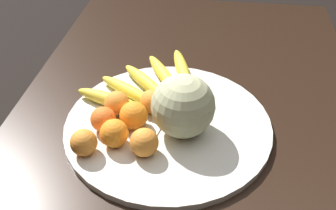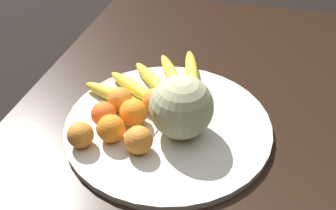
{
  "view_description": "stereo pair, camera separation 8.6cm",
  "coord_description": "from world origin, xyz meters",
  "px_view_note": "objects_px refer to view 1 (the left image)",
  "views": [
    {
      "loc": [
        0.61,
        0.05,
        1.3
      ],
      "look_at": [
        -0.05,
        -0.05,
        0.77
      ],
      "focal_mm": 42.0,
      "sensor_mm": 36.0,
      "label": 1
    },
    {
      "loc": [
        0.6,
        0.13,
        1.3
      ],
      "look_at": [
        -0.05,
        -0.05,
        0.77
      ],
      "focal_mm": 42.0,
      "sensor_mm": 36.0,
      "label": 2
    }
  ],
  "objects_px": {
    "kitchen_table": "(184,173)",
    "orange_back_right": "(103,119)",
    "produce_tag": "(155,127)",
    "orange_front_right": "(144,142)",
    "orange_side_extra": "(152,101)",
    "orange_mid_center": "(84,143)",
    "orange_front_left": "(117,103)",
    "orange_back_left": "(114,133)",
    "orange_top_small": "(134,115)",
    "fruit_bowl": "(168,125)",
    "banana_bunch": "(148,83)",
    "melon": "(183,106)"
  },
  "relations": [
    {
      "from": "fruit_bowl",
      "to": "orange_back_right",
      "type": "bearing_deg",
      "value": -73.24
    },
    {
      "from": "orange_front_right",
      "to": "produce_tag",
      "type": "height_order",
      "value": "orange_front_right"
    },
    {
      "from": "orange_top_small",
      "to": "orange_front_right",
      "type": "bearing_deg",
      "value": 25.67
    },
    {
      "from": "kitchen_table",
      "to": "produce_tag",
      "type": "bearing_deg",
      "value": -113.11
    },
    {
      "from": "melon",
      "to": "orange_front_right",
      "type": "bearing_deg",
      "value": -41.22
    },
    {
      "from": "banana_bunch",
      "to": "orange_top_small",
      "type": "relative_size",
      "value": 4.7
    },
    {
      "from": "orange_front_left",
      "to": "produce_tag",
      "type": "distance_m",
      "value": 0.1
    },
    {
      "from": "melon",
      "to": "banana_bunch",
      "type": "distance_m",
      "value": 0.18
    },
    {
      "from": "produce_tag",
      "to": "orange_top_small",
      "type": "bearing_deg",
      "value": -75.15
    },
    {
      "from": "orange_front_left",
      "to": "orange_back_left",
      "type": "bearing_deg",
      "value": 10.45
    },
    {
      "from": "orange_side_extra",
      "to": "orange_back_right",
      "type": "bearing_deg",
      "value": -51.22
    },
    {
      "from": "orange_back_left",
      "to": "orange_top_small",
      "type": "relative_size",
      "value": 0.97
    },
    {
      "from": "orange_back_right",
      "to": "orange_back_left",
      "type": "bearing_deg",
      "value": 39.28
    },
    {
      "from": "orange_side_extra",
      "to": "produce_tag",
      "type": "height_order",
      "value": "orange_side_extra"
    },
    {
      "from": "orange_front_right",
      "to": "orange_side_extra",
      "type": "xyz_separation_m",
      "value": [
        -0.14,
        -0.01,
        -0.0
      ]
    },
    {
      "from": "banana_bunch",
      "to": "orange_mid_center",
      "type": "height_order",
      "value": "orange_mid_center"
    },
    {
      "from": "banana_bunch",
      "to": "orange_back_left",
      "type": "xyz_separation_m",
      "value": [
        0.21,
        -0.03,
        0.01
      ]
    },
    {
      "from": "orange_front_right",
      "to": "produce_tag",
      "type": "relative_size",
      "value": 0.75
    },
    {
      "from": "kitchen_table",
      "to": "produce_tag",
      "type": "distance_m",
      "value": 0.13
    },
    {
      "from": "fruit_bowl",
      "to": "orange_top_small",
      "type": "bearing_deg",
      "value": -72.35
    },
    {
      "from": "kitchen_table",
      "to": "orange_side_extra",
      "type": "xyz_separation_m",
      "value": [
        -0.09,
        -0.09,
        0.13
      ]
    },
    {
      "from": "orange_back_right",
      "to": "banana_bunch",
      "type": "bearing_deg",
      "value": 157.06
    },
    {
      "from": "orange_mid_center",
      "to": "orange_side_extra",
      "type": "height_order",
      "value": "orange_side_extra"
    },
    {
      "from": "orange_front_left",
      "to": "produce_tag",
      "type": "xyz_separation_m",
      "value": [
        0.04,
        0.09,
        -0.03
      ]
    },
    {
      "from": "orange_mid_center",
      "to": "orange_back_right",
      "type": "bearing_deg",
      "value": 165.2
    },
    {
      "from": "banana_bunch",
      "to": "melon",
      "type": "bearing_deg",
      "value": 170.92
    },
    {
      "from": "orange_mid_center",
      "to": "melon",
      "type": "bearing_deg",
      "value": 116.31
    },
    {
      "from": "orange_front_right",
      "to": "fruit_bowl",
      "type": "bearing_deg",
      "value": 161.15
    },
    {
      "from": "fruit_bowl",
      "to": "orange_side_extra",
      "type": "height_order",
      "value": "orange_side_extra"
    },
    {
      "from": "orange_front_right",
      "to": "produce_tag",
      "type": "xyz_separation_m",
      "value": [
        -0.08,
        0.01,
        -0.03
      ]
    },
    {
      "from": "orange_front_left",
      "to": "orange_mid_center",
      "type": "height_order",
      "value": "orange_front_left"
    },
    {
      "from": "orange_front_right",
      "to": "orange_back_right",
      "type": "relative_size",
      "value": 1.06
    },
    {
      "from": "orange_front_left",
      "to": "orange_mid_center",
      "type": "xyz_separation_m",
      "value": [
        0.13,
        -0.04,
        -0.0
      ]
    },
    {
      "from": "melon",
      "to": "orange_front_right",
      "type": "relative_size",
      "value": 2.3
    },
    {
      "from": "melon",
      "to": "orange_back_left",
      "type": "xyz_separation_m",
      "value": [
        0.06,
        -0.14,
        -0.04
      ]
    },
    {
      "from": "kitchen_table",
      "to": "orange_back_right",
      "type": "distance_m",
      "value": 0.23
    },
    {
      "from": "kitchen_table",
      "to": "orange_side_extra",
      "type": "bearing_deg",
      "value": -135.34
    },
    {
      "from": "kitchen_table",
      "to": "melon",
      "type": "xyz_separation_m",
      "value": [
        -0.03,
        -0.01,
        0.17
      ]
    },
    {
      "from": "banana_bunch",
      "to": "orange_mid_center",
      "type": "distance_m",
      "value": 0.26
    },
    {
      "from": "fruit_bowl",
      "to": "orange_mid_center",
      "type": "bearing_deg",
      "value": -53.19
    },
    {
      "from": "orange_front_left",
      "to": "orange_top_small",
      "type": "xyz_separation_m",
      "value": [
        0.04,
        0.05,
        0.0
      ]
    },
    {
      "from": "orange_mid_center",
      "to": "orange_top_small",
      "type": "height_order",
      "value": "orange_top_small"
    },
    {
      "from": "banana_bunch",
      "to": "orange_front_left",
      "type": "relative_size",
      "value": 5.13
    },
    {
      "from": "orange_front_right",
      "to": "banana_bunch",
      "type": "bearing_deg",
      "value": -171.72
    },
    {
      "from": "orange_front_left",
      "to": "orange_side_extra",
      "type": "xyz_separation_m",
      "value": [
        -0.02,
        0.08,
        -0.0
      ]
    },
    {
      "from": "produce_tag",
      "to": "orange_front_left",
      "type": "bearing_deg",
      "value": -99.65
    },
    {
      "from": "orange_mid_center",
      "to": "orange_back_left",
      "type": "distance_m",
      "value": 0.06
    },
    {
      "from": "orange_back_left",
      "to": "orange_back_right",
      "type": "height_order",
      "value": "orange_back_left"
    },
    {
      "from": "kitchen_table",
      "to": "orange_front_right",
      "type": "bearing_deg",
      "value": -58.27
    },
    {
      "from": "orange_front_left",
      "to": "orange_front_right",
      "type": "relative_size",
      "value": 0.96
    }
  ]
}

